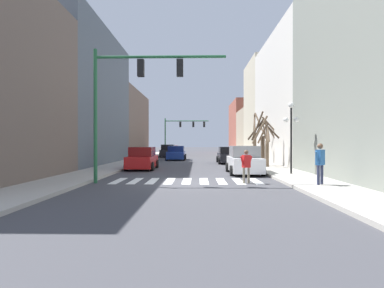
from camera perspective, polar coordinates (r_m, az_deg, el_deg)
ground_plane at (r=15.13m, az=-1.09°, el=-7.38°), size 240.00×240.00×0.00m
sidewalk_left at (r=16.52m, az=-22.93°, el=-6.49°), size 2.72×90.00×0.15m
sidewalk_right at (r=16.09m, az=21.36°, el=-6.67°), size 2.72×90.00×0.15m
building_row_left at (r=30.64m, az=-20.18°, el=6.54°), size 6.00×39.95×12.25m
building_row_right at (r=37.57m, az=16.44°, el=5.92°), size 6.00×57.54×12.90m
crosswalk_stripes at (r=15.77m, az=-1.00°, el=-7.05°), size 7.65×2.60×0.01m
traffic_signal_near at (r=15.34m, az=-11.38°, el=10.73°), size 6.55×0.28×6.65m
traffic_signal_far at (r=46.70m, az=-1.97°, el=3.08°), size 6.85×0.28×5.80m
street_lamp_right_corner at (r=18.95m, az=18.38°, el=3.83°), size 0.95×0.36×4.30m
car_parked_left_far at (r=51.97m, az=-3.56°, el=-1.17°), size 1.99×4.53×1.53m
car_parked_right_mid at (r=34.81m, az=-3.01°, el=-1.79°), size 2.20×4.37×1.63m
car_parked_right_near at (r=42.00m, az=-4.60°, el=-1.38°), size 2.08×4.78×1.75m
car_driving_away_lane at (r=22.83m, az=-9.43°, el=-2.83°), size 2.07×4.10×1.68m
car_at_intersection at (r=19.64m, az=9.90°, el=-3.18°), size 2.10×4.27×1.80m
car_driving_toward_lane at (r=29.43m, az=6.92°, el=-2.19°), size 2.14×4.54×1.61m
pedestrian_on_left_sidewalk at (r=15.04m, az=10.29°, el=-3.69°), size 0.68×0.39×1.65m
pedestrian_crossing_street at (r=14.45m, az=23.22°, el=-2.85°), size 0.66×0.59×1.83m
street_tree_left_near at (r=28.16m, az=13.72°, el=0.50°), size 1.83×1.48×4.28m
street_tree_left_far at (r=23.76m, az=13.84°, el=0.19°), size 1.38×2.27×3.95m
street_tree_left_mid at (r=25.30m, az=13.13°, el=0.60°), size 2.36×1.62×4.46m
street_tree_right_near at (r=31.57m, az=11.94°, el=0.95°), size 0.97×3.18×4.98m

